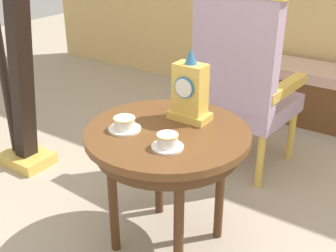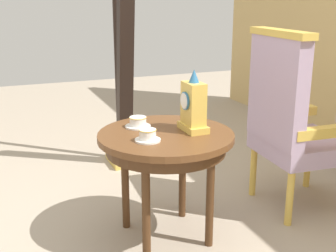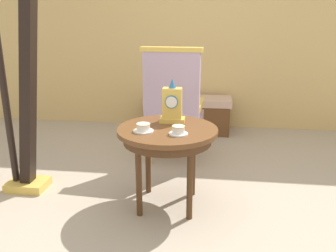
% 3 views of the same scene
% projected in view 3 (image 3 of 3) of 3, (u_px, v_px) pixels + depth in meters
% --- Properties ---
extents(ground_plane, '(10.00, 10.00, 0.00)m').
position_uv_depth(ground_plane, '(175.00, 211.00, 2.64)').
color(ground_plane, tan).
extents(wall_back, '(6.00, 0.10, 2.80)m').
position_uv_depth(wall_back, '(195.00, 17.00, 4.36)').
color(wall_back, tan).
rests_on(wall_back, ground).
extents(side_table, '(0.73, 0.73, 0.62)m').
position_uv_depth(side_table, '(167.00, 138.00, 2.57)').
color(side_table, brown).
rests_on(side_table, ground).
extents(teacup_left, '(0.14, 0.14, 0.06)m').
position_uv_depth(teacup_left, '(143.00, 128.00, 2.46)').
color(teacup_left, white).
rests_on(teacup_left, side_table).
extents(teacup_right, '(0.13, 0.13, 0.06)m').
position_uv_depth(teacup_right, '(178.00, 130.00, 2.40)').
color(teacup_right, white).
rests_on(teacup_right, side_table).
extents(mantel_clock, '(0.19, 0.11, 0.34)m').
position_uv_depth(mantel_clock, '(172.00, 105.00, 2.65)').
color(mantel_clock, gold).
rests_on(mantel_clock, side_table).
extents(armchair, '(0.58, 0.57, 1.14)m').
position_uv_depth(armchair, '(174.00, 104.00, 3.38)').
color(armchair, '#B299B7').
rests_on(armchair, ground).
extents(harp, '(0.40, 0.24, 1.85)m').
position_uv_depth(harp, '(22.00, 103.00, 2.77)').
color(harp, gold).
rests_on(harp, ground).
extents(window_bench, '(1.08, 0.40, 0.44)m').
position_uv_depth(window_bench, '(188.00, 114.00, 4.43)').
color(window_bench, '#CCA893').
rests_on(window_bench, ground).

